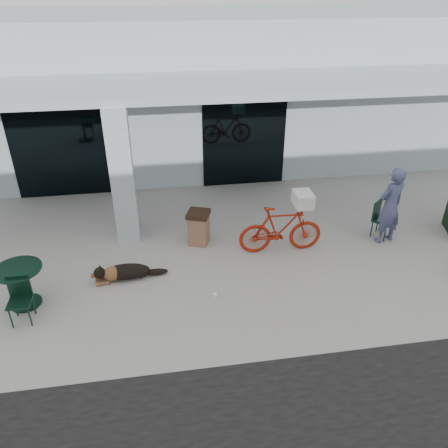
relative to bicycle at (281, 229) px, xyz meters
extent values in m
plane|color=#ABA9A2|center=(-1.89, -1.17, -0.56)|extent=(80.00, 80.00, 0.00)
cube|color=silver|center=(-1.89, 7.33, 1.69)|extent=(22.00, 7.00, 4.50)
cube|color=black|center=(-5.09, 3.81, 0.79)|extent=(2.80, 0.06, 2.70)
cube|color=black|center=(-0.09, 3.81, 0.79)|extent=(2.40, 0.06, 2.70)
cube|color=silver|center=(-3.39, 1.13, 1.00)|extent=(0.50, 0.50, 3.12)
cube|color=silver|center=(-1.89, 2.43, 2.65)|extent=(22.00, 2.80, 0.18)
imported|color=#A8230D|center=(0.00, 0.00, 0.00)|extent=(1.88, 0.57, 1.13)
cube|color=white|center=(0.45, -0.01, 0.72)|extent=(0.39, 0.52, 0.31)
cylinder|color=white|center=(-1.69, -1.47, -0.51)|extent=(0.10, 0.10, 0.11)
imported|color=#464F76|center=(2.56, 0.05, 0.35)|extent=(0.76, 0.61, 1.83)
camera|label=1|loc=(-2.54, -8.07, 4.87)|focal=35.00mm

